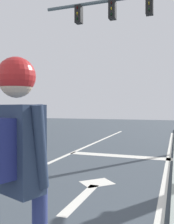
# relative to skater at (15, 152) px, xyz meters

# --- Properties ---
(lane_line_center) EXTENTS (0.12, 20.00, 0.01)m
(lane_line_center) POSITION_rel_skater_xyz_m (-2.08, 3.08, -1.14)
(lane_line_center) COLOR silver
(lane_line_center) RESTS_ON ground
(lane_line_curbside) EXTENTS (0.12, 20.00, 0.01)m
(lane_line_curbside) POSITION_rel_skater_xyz_m (0.78, 3.08, -1.14)
(lane_line_curbside) COLOR silver
(lane_line_curbside) RESTS_ON ground
(stop_bar) EXTENTS (3.01, 0.40, 0.01)m
(stop_bar) POSITION_rel_skater_xyz_m (-0.58, 5.78, -1.14)
(stop_bar) COLOR silver
(stop_bar) RESTS_ON ground
(lane_arrow_stem) EXTENTS (0.16, 1.40, 0.01)m
(lane_arrow_stem) POSITION_rel_skater_xyz_m (-0.43, 2.26, -1.14)
(lane_arrow_stem) COLOR silver
(lane_arrow_stem) RESTS_ON ground
(lane_arrow_head) EXTENTS (0.71, 0.71, 0.01)m
(lane_arrow_head) POSITION_rel_skater_xyz_m (-0.43, 3.11, -1.14)
(lane_arrow_head) COLOR silver
(lane_arrow_head) RESTS_ON ground
(skater) EXTENTS (0.44, 0.61, 1.66)m
(skater) POSITION_rel_skater_xyz_m (0.00, 0.00, 0.00)
(skater) COLOR navy
(skater) RESTS_ON skateboard
(traffic_signal_mast) EXTENTS (5.20, 0.34, 5.64)m
(traffic_signal_mast) POSITION_rel_skater_xyz_m (-0.12, 7.28, 2.95)
(traffic_signal_mast) COLOR #505F64
(traffic_signal_mast) RESTS_ON ground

